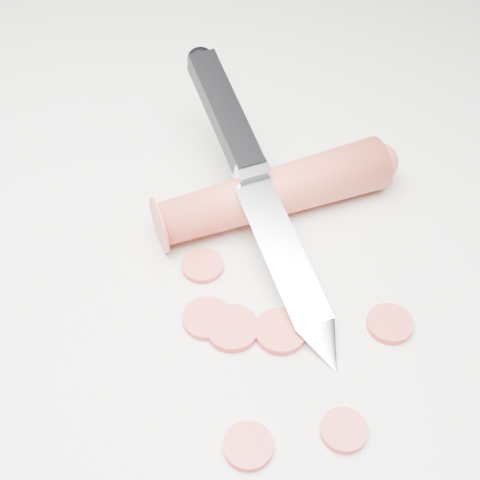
# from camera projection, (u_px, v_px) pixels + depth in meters

# --- Properties ---
(ground) EXTENTS (2.40, 2.40, 0.00)m
(ground) POSITION_uv_depth(u_px,v_px,m) (247.00, 265.00, 0.51)
(ground) COLOR silver
(ground) RESTS_ON ground
(carrot) EXTENTS (0.18, 0.13, 0.04)m
(carrot) POSITION_uv_depth(u_px,v_px,m) (274.00, 192.00, 0.53)
(carrot) COLOR #CD412F
(carrot) RESTS_ON ground
(carrot_slice_0) EXTENTS (0.04, 0.04, 0.01)m
(carrot_slice_0) POSITION_uv_depth(u_px,v_px,m) (232.00, 328.00, 0.47)
(carrot_slice_0) COLOR #C84336
(carrot_slice_0) RESTS_ON ground
(carrot_slice_1) EXTENTS (0.04, 0.04, 0.01)m
(carrot_slice_1) POSITION_uv_depth(u_px,v_px,m) (281.00, 331.00, 0.47)
(carrot_slice_1) COLOR #C84336
(carrot_slice_1) RESTS_ON ground
(carrot_slice_2) EXTENTS (0.03, 0.03, 0.01)m
(carrot_slice_2) POSITION_uv_depth(u_px,v_px,m) (203.00, 266.00, 0.51)
(carrot_slice_2) COLOR #C84336
(carrot_slice_2) RESTS_ON ground
(carrot_slice_3) EXTENTS (0.03, 0.03, 0.01)m
(carrot_slice_3) POSITION_uv_depth(u_px,v_px,m) (344.00, 430.00, 0.42)
(carrot_slice_3) COLOR #C84336
(carrot_slice_3) RESTS_ON ground
(carrot_slice_4) EXTENTS (0.03, 0.03, 0.01)m
(carrot_slice_4) POSITION_uv_depth(u_px,v_px,m) (390.00, 324.00, 0.47)
(carrot_slice_4) COLOR #C84336
(carrot_slice_4) RESTS_ON ground
(carrot_slice_5) EXTENTS (0.04, 0.04, 0.01)m
(carrot_slice_5) POSITION_uv_depth(u_px,v_px,m) (207.00, 318.00, 0.48)
(carrot_slice_5) COLOR #C84336
(carrot_slice_5) RESTS_ON ground
(carrot_slice_6) EXTENTS (0.03, 0.03, 0.01)m
(carrot_slice_6) POSITION_uv_depth(u_px,v_px,m) (248.00, 446.00, 0.41)
(carrot_slice_6) COLOR #C84336
(carrot_slice_6) RESTS_ON ground
(kitchen_knife) EXTENTS (0.17, 0.26, 0.09)m
(kitchen_knife) POSITION_uv_depth(u_px,v_px,m) (261.00, 188.00, 0.50)
(kitchen_knife) COLOR silver
(kitchen_knife) RESTS_ON ground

